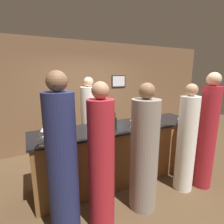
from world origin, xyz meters
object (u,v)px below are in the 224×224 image
(guest_2, at_px, (144,154))
(wine_bottle_0, at_px, (115,123))
(guest_1, at_px, (186,142))
(guest_0, at_px, (62,165))
(guest_4, at_px, (207,135))
(bartender, at_px, (90,125))
(guest_3, at_px, (101,163))
(wine_bottle_1, at_px, (63,125))

(guest_2, height_order, wine_bottle_0, guest_2)
(guest_1, xyz_separation_m, wine_bottle_0, (-1.02, 0.63, 0.30))
(guest_0, xyz_separation_m, guest_4, (2.39, -0.11, 0.01))
(wine_bottle_0, bearing_deg, guest_4, -27.83)
(bartender, height_order, guest_2, bartender)
(bartender, distance_m, guest_4, 2.25)
(guest_3, bearing_deg, guest_0, 172.66)
(bartender, distance_m, wine_bottle_0, 0.98)
(guest_0, distance_m, guest_3, 0.47)
(guest_2, xyz_separation_m, guest_4, (1.25, -0.06, 0.10))
(bartender, distance_m, guest_2, 1.63)
(wine_bottle_0, height_order, wine_bottle_1, wine_bottle_1)
(wine_bottle_0, bearing_deg, wine_bottle_1, 163.96)
(guest_2, distance_m, guest_4, 1.26)
(guest_1, height_order, guest_2, guest_2)
(guest_0, bearing_deg, guest_4, -2.55)
(bartender, height_order, guest_4, guest_4)
(bartender, height_order, wine_bottle_0, bartender)
(wine_bottle_1, bearing_deg, guest_1, -25.35)
(guest_1, xyz_separation_m, wine_bottle_1, (-1.83, 0.87, 0.31))
(guest_1, relative_size, guest_4, 0.91)
(guest_0, height_order, guest_1, guest_0)
(guest_1, height_order, wine_bottle_1, guest_1)
(guest_2, bearing_deg, bartender, 99.35)
(bartender, height_order, guest_3, bartender)
(bartender, height_order, wine_bottle_1, bartender)
(guest_0, distance_m, wine_bottle_0, 1.20)
(wine_bottle_0, bearing_deg, guest_2, -78.85)
(guest_2, distance_m, wine_bottle_1, 1.34)
(guest_0, distance_m, guest_1, 2.03)
(guest_3, distance_m, guest_4, 1.93)
(guest_0, distance_m, wine_bottle_1, 0.91)
(guest_1, bearing_deg, guest_4, -14.85)
(guest_1, distance_m, guest_4, 0.39)
(wine_bottle_0, bearing_deg, guest_0, -148.05)
(guest_0, bearing_deg, wine_bottle_0, 31.95)
(bartender, bearing_deg, guest_3, 75.88)
(guest_4, xyz_separation_m, wine_bottle_0, (-1.39, 0.73, 0.20))
(bartender, relative_size, guest_1, 1.05)
(guest_2, distance_m, wine_bottle_0, 0.74)
(guest_2, relative_size, guest_4, 0.93)
(guest_1, bearing_deg, bartender, 126.29)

